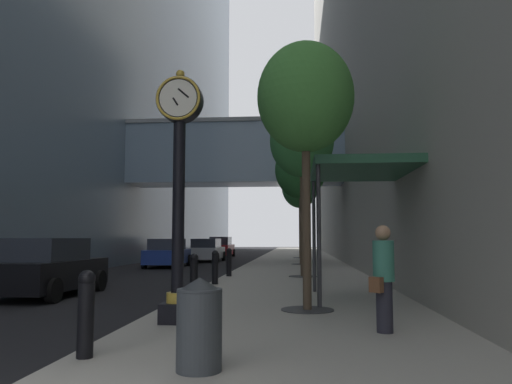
% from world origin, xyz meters
% --- Properties ---
extents(ground_plane, '(110.00, 110.00, 0.00)m').
position_xyz_m(ground_plane, '(0.00, 27.00, 0.00)').
color(ground_plane, black).
rests_on(ground_plane, ground).
extents(sidewalk_right, '(5.73, 80.00, 0.14)m').
position_xyz_m(sidewalk_right, '(2.87, 30.00, 0.07)').
color(sidewalk_right, '#9E998E').
rests_on(sidewalk_right, ground).
extents(street_clock, '(0.84, 0.55, 4.61)m').
position_xyz_m(street_clock, '(0.81, 5.60, 2.67)').
color(street_clock, black).
rests_on(street_clock, sidewalk_right).
extents(bollard_nearest, '(0.22, 0.22, 1.09)m').
position_xyz_m(bollard_nearest, '(0.28, 2.98, 0.71)').
color(bollard_nearest, black).
rests_on(bollard_nearest, sidewalk_right).
extents(bollard_third, '(0.22, 0.22, 1.09)m').
position_xyz_m(bollard_third, '(0.28, 9.54, 0.71)').
color(bollard_third, black).
rests_on(bollard_third, sidewalk_right).
extents(bollard_fourth, '(0.22, 0.22, 1.09)m').
position_xyz_m(bollard_fourth, '(0.28, 12.82, 0.71)').
color(bollard_fourth, black).
rests_on(bollard_fourth, sidewalk_right).
extents(bollard_fifth, '(0.22, 0.22, 1.09)m').
position_xyz_m(bollard_fifth, '(0.28, 16.10, 0.71)').
color(bollard_fifth, black).
rests_on(bollard_fifth, sidewalk_right).
extents(street_tree_near, '(2.09, 2.09, 5.73)m').
position_xyz_m(street_tree_near, '(3.15, 7.31, 4.63)').
color(street_tree_near, '#333335').
rests_on(street_tree_near, sidewalk_right).
extents(street_tree_mid_near, '(2.53, 2.53, 6.78)m').
position_xyz_m(street_tree_mid_near, '(3.15, 16.18, 5.43)').
color(street_tree_mid_near, '#333335').
rests_on(street_tree_mid_near, sidewalk_right).
extents(street_tree_mid_far, '(2.92, 2.92, 7.07)m').
position_xyz_m(street_tree_mid_far, '(3.15, 25.04, 5.51)').
color(street_tree_mid_far, '#333335').
rests_on(street_tree_mid_far, sidewalk_right).
extents(street_tree_far, '(2.71, 2.71, 6.81)m').
position_xyz_m(street_tree_far, '(3.15, 33.90, 5.37)').
color(street_tree_far, '#333335').
rests_on(street_tree_far, sidewalk_right).
extents(trash_bin, '(0.53, 0.53, 1.05)m').
position_xyz_m(trash_bin, '(1.83, 2.50, 0.68)').
color(trash_bin, '#383D42').
rests_on(trash_bin, sidewalk_right).
extents(pedestrian_walking, '(0.50, 0.51, 1.70)m').
position_xyz_m(pedestrian_walking, '(4.32, 4.97, 1.04)').
color(pedestrian_walking, '#23232D').
rests_on(pedestrian_walking, sidewalk_right).
extents(storefront_awning, '(2.40, 3.60, 3.30)m').
position_xyz_m(storefront_awning, '(4.49, 9.27, 3.28)').
color(storefront_awning, '#235138').
rests_on(storefront_awning, sidewalk_right).
extents(car_black_near, '(2.15, 4.12, 1.62)m').
position_xyz_m(car_black_near, '(-4.08, 10.28, 0.79)').
color(car_black_near, black).
rests_on(car_black_near, ground).
extents(car_blue_mid, '(2.17, 4.25, 1.57)m').
position_xyz_m(car_blue_mid, '(-4.26, 23.97, 0.77)').
color(car_blue_mid, navy).
rests_on(car_blue_mid, ground).
extents(car_silver_far, '(2.11, 4.24, 1.56)m').
position_xyz_m(car_silver_far, '(-3.24, 30.32, 0.76)').
color(car_silver_far, '#B7BABF').
rests_on(car_silver_far, ground).
extents(car_red_trailing, '(1.98, 4.53, 1.69)m').
position_xyz_m(car_red_trailing, '(-3.39, 37.70, 0.82)').
color(car_red_trailing, '#AD191E').
rests_on(car_red_trailing, ground).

